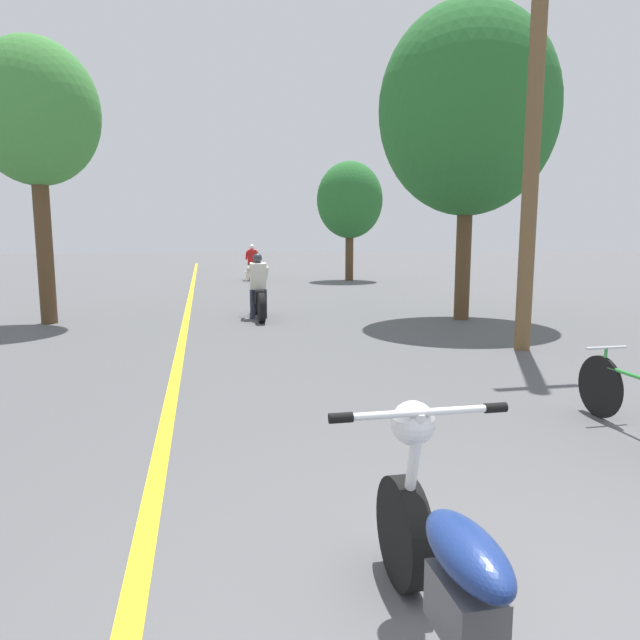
{
  "coord_description": "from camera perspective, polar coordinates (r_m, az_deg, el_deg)",
  "views": [
    {
      "loc": [
        -1.31,
        -1.67,
        1.8
      ],
      "look_at": [
        -0.1,
        4.23,
        0.9
      ],
      "focal_mm": 32.0,
      "sensor_mm": 36.0,
      "label": 1
    }
  ],
  "objects": [
    {
      "name": "motorcycle_rider_lead",
      "position": [
        12.5,
        -6.2,
        2.58
      ],
      "size": [
        0.5,
        2.01,
        1.41
      ],
      "color": "black",
      "rests_on": "ground"
    },
    {
      "name": "roadside_tree_right_near",
      "position": [
        12.85,
        14.64,
        19.58
      ],
      "size": [
        3.73,
        3.36,
        6.49
      ],
      "color": "#513A23",
      "rests_on": "ground"
    },
    {
      "name": "roadside_tree_right_far",
      "position": [
        23.08,
        3.0,
        11.84
      ],
      "size": [
        2.62,
        2.36,
        4.7
      ],
      "color": "#513A23",
      "rests_on": "ground"
    },
    {
      "name": "lane_stripe_center",
      "position": [
        14.02,
        -13.09,
        0.89
      ],
      "size": [
        0.14,
        48.0,
        0.01
      ],
      "primitive_type": "cube",
      "color": "yellow",
      "rests_on": "ground"
    },
    {
      "name": "motorcycle_rider_far",
      "position": [
        23.22,
        -6.8,
        5.29
      ],
      "size": [
        0.5,
        2.09,
        1.44
      ],
      "color": "black",
      "rests_on": "ground"
    },
    {
      "name": "roadside_tree_left",
      "position": [
        13.12,
        -26.6,
        17.88
      ],
      "size": [
        2.47,
        2.22,
        5.61
      ],
      "color": "#513A23",
      "rests_on": "ground"
    },
    {
      "name": "utility_pole",
      "position": [
        9.66,
        20.69,
        19.88
      ],
      "size": [
        1.1,
        0.24,
        7.4
      ],
      "color": "brown",
      "rests_on": "ground"
    },
    {
      "name": "motorcycle_foreground",
      "position": [
        2.59,
        13.7,
        -24.1
      ],
      "size": [
        0.87,
        1.97,
        1.01
      ],
      "color": "black",
      "rests_on": "ground"
    }
  ]
}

